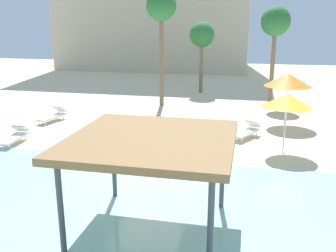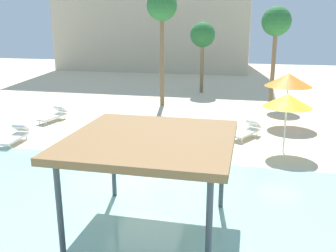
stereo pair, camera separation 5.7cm
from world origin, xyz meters
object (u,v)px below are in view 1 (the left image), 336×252
(lounge_chair_1, at_px, (14,136))
(lounge_chair_0, at_px, (247,131))
(beach_umbrella_orange_1, at_px, (288,80))
(lounge_chair_2, at_px, (53,115))
(shade_pavilion, at_px, (152,143))
(palm_tree_2, at_px, (276,24))
(beach_umbrella_yellow_4, at_px, (287,101))
(palm_tree_1, at_px, (161,9))
(palm_tree_0, at_px, (202,36))

(lounge_chair_1, bearing_deg, lounge_chair_0, 102.05)
(beach_umbrella_orange_1, height_order, lounge_chair_2, beach_umbrella_orange_1)
(shade_pavilion, relative_size, beach_umbrella_orange_1, 1.45)
(lounge_chair_0, height_order, palm_tree_2, palm_tree_2)
(shade_pavilion, relative_size, beach_umbrella_yellow_4, 1.60)
(beach_umbrella_yellow_4, distance_m, palm_tree_1, 11.45)
(shade_pavilion, distance_m, lounge_chair_0, 9.48)
(lounge_chair_0, bearing_deg, beach_umbrella_yellow_4, 67.74)
(lounge_chair_1, relative_size, palm_tree_0, 0.36)
(lounge_chair_0, xyz_separation_m, palm_tree_1, (-5.64, 6.18, 5.80))
(palm_tree_0, bearing_deg, beach_umbrella_orange_1, -56.76)
(lounge_chair_2, distance_m, palm_tree_1, 9.31)
(shade_pavilion, xyz_separation_m, beach_umbrella_orange_1, (4.25, 11.74, 0.01))
(lounge_chair_2, bearing_deg, shade_pavilion, 52.31)
(beach_umbrella_orange_1, bearing_deg, palm_tree_2, 95.27)
(beach_umbrella_yellow_4, height_order, palm_tree_1, palm_tree_1)
(beach_umbrella_yellow_4, height_order, lounge_chair_0, beach_umbrella_yellow_4)
(beach_umbrella_orange_1, height_order, beach_umbrella_yellow_4, beach_umbrella_orange_1)
(shade_pavilion, xyz_separation_m, palm_tree_2, (3.73, 17.32, 2.83))
(shade_pavilion, bearing_deg, palm_tree_2, 77.84)
(palm_tree_0, bearing_deg, shade_pavilion, -86.00)
(shade_pavilion, distance_m, palm_tree_1, 15.94)
(lounge_chair_0, xyz_separation_m, palm_tree_0, (-3.72, 11.45, 4.02))
(beach_umbrella_orange_1, distance_m, lounge_chair_1, 13.77)
(shade_pavilion, bearing_deg, lounge_chair_1, 144.17)
(beach_umbrella_yellow_4, distance_m, lounge_chair_2, 12.54)
(palm_tree_0, xyz_separation_m, palm_tree_2, (5.16, -3.08, 0.90))
(lounge_chair_0, relative_size, lounge_chair_1, 1.01)
(palm_tree_2, bearing_deg, lounge_chair_0, -99.73)
(beach_umbrella_yellow_4, relative_size, palm_tree_0, 0.46)
(lounge_chair_0, relative_size, palm_tree_0, 0.36)
(beach_umbrella_orange_1, height_order, palm_tree_1, palm_tree_1)
(shade_pavilion, bearing_deg, palm_tree_0, 94.00)
(shade_pavilion, height_order, lounge_chair_2, shade_pavilion)
(lounge_chair_1, distance_m, palm_tree_1, 11.96)
(beach_umbrella_orange_1, bearing_deg, lounge_chair_1, -153.94)
(beach_umbrella_yellow_4, relative_size, lounge_chair_2, 1.27)
(palm_tree_2, bearing_deg, beach_umbrella_orange_1, -84.73)
(beach_umbrella_orange_1, distance_m, beach_umbrella_yellow_4, 4.66)
(palm_tree_1, bearing_deg, lounge_chair_1, -116.30)
(palm_tree_0, bearing_deg, beach_umbrella_yellow_4, -68.45)
(lounge_chair_1, relative_size, palm_tree_1, 0.27)
(palm_tree_0, xyz_separation_m, palm_tree_1, (-1.92, -5.27, 1.78))
(palm_tree_0, bearing_deg, palm_tree_1, -110.01)
(beach_umbrella_yellow_4, height_order, palm_tree_2, palm_tree_2)
(palm_tree_1, relative_size, palm_tree_2, 1.15)
(beach_umbrella_yellow_4, bearing_deg, lounge_chair_2, 167.52)
(lounge_chair_2, distance_m, palm_tree_0, 13.26)
(beach_umbrella_orange_1, xyz_separation_m, palm_tree_0, (-5.67, 8.66, 1.93))
(beach_umbrella_orange_1, bearing_deg, palm_tree_1, 155.91)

